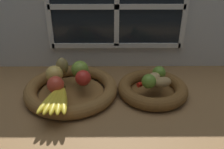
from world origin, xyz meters
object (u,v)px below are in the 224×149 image
object	(u,v)px
fruit_bowl_right	(152,89)
lime_far	(159,73)
fruit_bowl_left	(71,89)
apple_green_back	(80,69)
apple_red_front	(56,85)
apple_red_right	(83,78)
chili_pepper	(152,80)
banana_bunch_front	(57,99)
pear_brown	(62,66)
lime_near	(149,81)
apple_golden_left	(54,74)
potato_large	(153,78)
potato_small	(162,82)

from	to	relation	value
fruit_bowl_right	lime_far	bearing A→B (deg)	52.13
fruit_bowl_left	apple_green_back	world-z (taller)	apple_green_back
apple_green_back	apple_red_front	bearing A→B (deg)	-123.47
fruit_bowl_left	apple_green_back	size ratio (longest dim) A/B	5.21
apple_red_right	chili_pepper	distance (cm)	28.24
apple_red_front	apple_green_back	bearing A→B (deg)	56.53
apple_green_back	banana_bunch_front	distance (cm)	20.31
fruit_bowl_right	apple_green_back	distance (cm)	31.86
apple_green_back	lime_far	bearing A→B (deg)	-2.70
pear_brown	lime_near	distance (cm)	38.19
banana_bunch_front	fruit_bowl_left	bearing A→B (deg)	78.34
apple_golden_left	pear_brown	size ratio (longest dim) A/B	0.90
potato_large	potato_small	xyz separation A→B (cm)	(3.10, -3.10, -0.11)
potato_large	chili_pepper	size ratio (longest dim) A/B	0.49
potato_small	apple_golden_left	bearing A→B (deg)	174.09
lime_far	apple_red_front	bearing A→B (deg)	-165.82
apple_red_right	fruit_bowl_left	bearing A→B (deg)	163.50
fruit_bowl_right	apple_golden_left	xyz separation A→B (cm)	(-40.85, 1.45, 6.40)
fruit_bowl_left	chili_pepper	xyz separation A→B (cm)	(33.46, 0.41, 3.90)
potato_small	lime_near	distance (cm)	5.71
apple_green_back	lime_far	world-z (taller)	apple_green_back
banana_bunch_front	apple_red_front	bearing A→B (deg)	103.87
potato_small	lime_far	world-z (taller)	lime_far
fruit_bowl_right	potato_large	size ratio (longest dim) A/B	4.10
lime_near	lime_far	distance (cm)	9.28
banana_bunch_front	lime_far	world-z (taller)	lime_far
apple_green_back	chili_pepper	size ratio (longest dim) A/B	0.51
apple_red_front	banana_bunch_front	distance (cm)	7.52
lime_far	lime_near	bearing A→B (deg)	-125.84
pear_brown	lime_near	world-z (taller)	pear_brown
apple_green_back	pear_brown	bearing A→B (deg)	160.97
fruit_bowl_left	potato_small	bearing A→B (deg)	-4.77
apple_green_back	lime_far	size ratio (longest dim) A/B	1.32
fruit_bowl_right	potato_large	xyz separation A→B (cm)	(0.00, 0.00, 5.07)
fruit_bowl_left	banana_bunch_front	xyz separation A→B (cm)	(-2.86, -13.84, 4.31)
apple_green_back	pear_brown	xyz separation A→B (cm)	(-8.08, 2.79, 0.20)
lime_near	chili_pepper	distance (cm)	4.95
chili_pepper	potato_large	bearing A→B (deg)	-65.69
fruit_bowl_right	lime_near	xyz separation A→B (cm)	(-2.51, -3.76, 5.78)
apple_golden_left	chili_pepper	bearing A→B (deg)	-1.48
potato_small	lime_far	size ratio (longest dim) A/B	1.31
potato_small	apple_green_back	bearing A→B (deg)	165.97
apple_golden_left	pear_brown	world-z (taller)	pear_brown
apple_green_back	chili_pepper	world-z (taller)	apple_green_back
fruit_bowl_right	apple_red_right	distance (cm)	29.41
potato_small	lime_near	xyz separation A→B (cm)	(-5.61, -0.66, 0.82)
apple_red_right	apple_golden_left	world-z (taller)	apple_golden_left
apple_green_back	lime_near	size ratio (longest dim) A/B	1.27
lime_far	chili_pepper	size ratio (longest dim) A/B	0.39
pear_brown	potato_small	bearing A→B (deg)	-15.02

